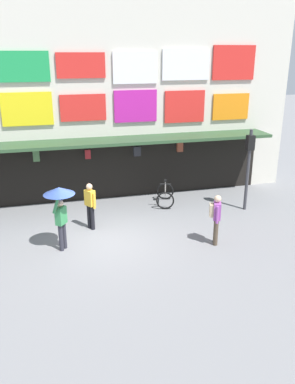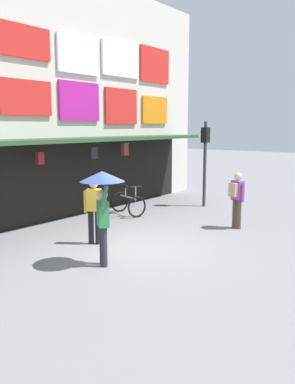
% 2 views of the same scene
% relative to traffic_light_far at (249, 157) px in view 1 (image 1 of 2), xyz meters
% --- Properties ---
extents(ground_plane, '(80.00, 80.00, 0.00)m').
position_rel_traffic_light_far_xyz_m(ground_plane, '(-5.91, -1.30, -2.14)').
color(ground_plane, slate).
extents(shopfront, '(18.00, 2.60, 8.00)m').
position_rel_traffic_light_far_xyz_m(shopfront, '(-5.90, 3.27, 1.82)').
color(shopfront, beige).
rests_on(shopfront, ground).
extents(traffic_light_far, '(0.28, 0.33, 3.20)m').
position_rel_traffic_light_far_xyz_m(traffic_light_far, '(0.00, 0.00, 0.00)').
color(traffic_light_far, '#38383D').
rests_on(traffic_light_far, ground).
extents(bicycle_parked, '(1.03, 1.32, 1.05)m').
position_rel_traffic_light_far_xyz_m(bicycle_parked, '(-2.90, 1.32, -1.75)').
color(bicycle_parked, black).
rests_on(bicycle_parked, ground).
extents(pedestrian_with_umbrella, '(0.96, 0.96, 2.08)m').
position_rel_traffic_light_far_xyz_m(pedestrian_with_umbrella, '(-7.18, -1.60, -0.50)').
color(pedestrian_with_umbrella, '#2D2D38').
rests_on(pedestrian_with_umbrella, ground).
extents(pedestrian_in_green, '(0.44, 0.50, 1.68)m').
position_rel_traffic_light_far_xyz_m(pedestrian_in_green, '(-2.39, -2.46, -1.16)').
color(pedestrian_in_green, brown).
rests_on(pedestrian_in_green, ground).
extents(pedestrian_in_white, '(0.38, 0.46, 1.68)m').
position_rel_traffic_light_far_xyz_m(pedestrian_in_white, '(-6.13, -0.27, -1.19)').
color(pedestrian_in_white, black).
rests_on(pedestrian_in_white, ground).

